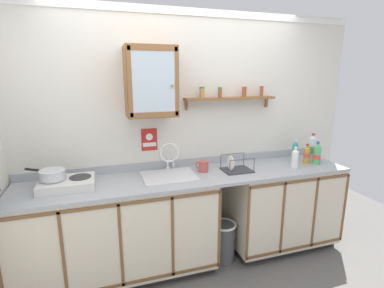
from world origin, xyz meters
TOP-DOWN VIEW (x-y plane):
  - floor at (0.00, 0.00)m, footprint 6.25×6.25m
  - back_wall at (0.00, 0.65)m, footprint 3.85×0.07m
  - lower_cabinet_run at (-0.72, 0.32)m, footprint 1.79×0.61m
  - lower_cabinet_run_right at (1.03, 0.32)m, footprint 1.18×0.61m
  - countertop at (0.00, 0.32)m, footprint 3.21×0.64m
  - backsplash at (0.00, 0.62)m, footprint 3.21×0.02m
  - sink at (-0.22, 0.36)m, footprint 0.50×0.44m
  - hot_plate_stove at (-1.12, 0.34)m, footprint 0.45×0.33m
  - saucepan at (-1.23, 0.37)m, footprint 0.34×0.27m
  - bottle_water_clear_0 at (1.43, 0.38)m, footprint 0.08×0.08m
  - bottle_soda_green_1 at (1.39, 0.25)m, footprint 0.08×0.08m
  - bottle_juice_amber_2 at (1.30, 0.31)m, footprint 0.07×0.07m
  - bottle_opaque_white_3 at (1.08, 0.22)m, footprint 0.07×0.07m
  - bottle_detergent_teal_4 at (1.22, 0.41)m, footprint 0.06×0.06m
  - dish_rack at (0.45, 0.31)m, footprint 0.28×0.23m
  - mug at (0.13, 0.39)m, footprint 0.12×0.11m
  - wall_cabinet at (-0.35, 0.47)m, footprint 0.45×0.34m
  - spice_shelf at (0.48, 0.56)m, footprint 0.98×0.14m
  - warning_sign at (-0.36, 0.62)m, footprint 0.16×0.01m
  - trash_bin at (0.31, 0.24)m, footprint 0.26×0.26m

SIDE VIEW (x-z plane):
  - floor at x=0.00m, z-range 0.00..0.00m
  - trash_bin at x=0.31m, z-range 0.01..0.42m
  - lower_cabinet_run at x=-0.72m, z-range 0.00..0.91m
  - lower_cabinet_run_right at x=1.03m, z-range 0.00..0.91m
  - countertop at x=0.00m, z-range 0.91..0.94m
  - sink at x=-0.22m, z-range 0.71..1.13m
  - dish_rack at x=0.45m, z-range 0.88..1.04m
  - hot_plate_stove at x=-1.12m, z-range 0.94..1.01m
  - backsplash at x=0.00m, z-range 0.94..1.02m
  - mug at x=0.13m, z-range 0.94..1.05m
  - bottle_juice_amber_2 at x=1.30m, z-range 0.93..1.14m
  - bottle_opaque_white_3 at x=1.08m, z-range 0.92..1.15m
  - bottle_soda_green_1 at x=1.39m, z-range 0.92..1.17m
  - bottle_detergent_teal_4 at x=1.22m, z-range 0.92..1.17m
  - saucepan at x=-1.23m, z-range 1.02..1.11m
  - bottle_water_clear_0 at x=1.43m, z-range 0.92..1.23m
  - warning_sign at x=-0.36m, z-range 1.14..1.36m
  - back_wall at x=0.00m, z-range 0.01..2.51m
  - spice_shelf at x=0.48m, z-range 1.54..1.77m
  - wall_cabinet at x=-0.35m, z-range 1.50..2.13m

